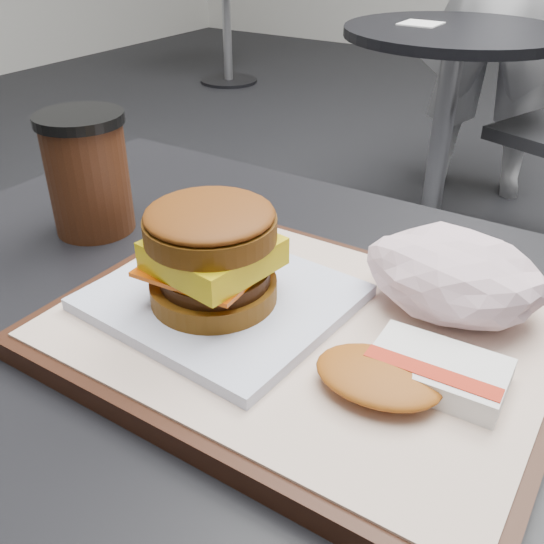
{
  "coord_description": "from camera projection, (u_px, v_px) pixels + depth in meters",
  "views": [
    {
      "loc": [
        0.25,
        -0.33,
        1.07
      ],
      "look_at": [
        0.04,
        -0.01,
        0.83
      ],
      "focal_mm": 40.0,
      "sensor_mm": 36.0,
      "label": 1
    }
  ],
  "objects": [
    {
      "name": "serving_tray",
      "position": [
        300.0,
        335.0,
        0.47
      ],
      "size": [
        0.38,
        0.28,
        0.02
      ],
      "color": "black",
      "rests_on": "customer_table"
    },
    {
      "name": "neighbor_table",
      "position": [
        448.0,
        92.0,
        1.97
      ],
      "size": [
        0.7,
        0.7,
        0.75
      ],
      "color": "black",
      "rests_on": "ground"
    },
    {
      "name": "breakfast_sandwich",
      "position": [
        215.0,
        265.0,
        0.47
      ],
      "size": [
        0.2,
        0.18,
        0.09
      ],
      "color": "white",
      "rests_on": "serving_tray"
    },
    {
      "name": "customer_table",
      "position": [
        245.0,
        470.0,
        0.6
      ],
      "size": [
        0.8,
        0.6,
        0.77
      ],
      "color": "#A5A5AA",
      "rests_on": "ground"
    },
    {
      "name": "coffee_cup",
      "position": [
        88.0,
        172.0,
        0.62
      ],
      "size": [
        0.09,
        0.09,
        0.13
      ],
      "color": "#3D1D0E",
      "rests_on": "customer_table"
    },
    {
      "name": "crumpled_wrapper",
      "position": [
        455.0,
        275.0,
        0.47
      ],
      "size": [
        0.14,
        0.11,
        0.06
      ],
      "primitive_type": null,
      "color": "white",
      "rests_on": "serving_tray"
    },
    {
      "name": "napkin",
      "position": [
        421.0,
        24.0,
        1.92
      ],
      "size": [
        0.12,
        0.12,
        0.0
      ],
      "primitive_type": "cube",
      "rotation": [
        0.0,
        0.0,
        -0.01
      ],
      "color": "white",
      "rests_on": "neighbor_table"
    },
    {
      "name": "hash_brown",
      "position": [
        411.0,
        373.0,
        0.4
      ],
      "size": [
        0.12,
        0.09,
        0.02
      ],
      "color": "white",
      "rests_on": "serving_tray"
    }
  ]
}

